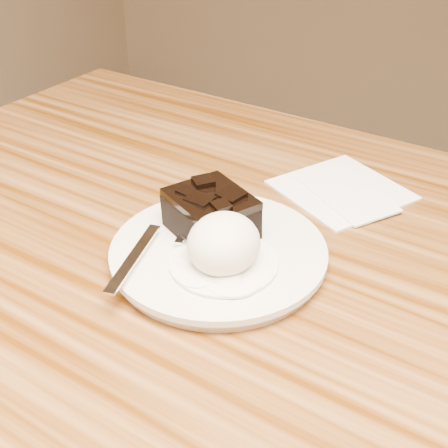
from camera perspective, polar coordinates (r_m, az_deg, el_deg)
The scene contains 9 objects.
plate at distance 0.59m, azimuth -0.53°, elevation -2.97°, with size 0.22×0.22×0.02m, color silver.
brownie at distance 0.60m, azimuth -1.29°, elevation 0.72°, with size 0.08×0.07×0.04m, color black.
ice_cream_scoop at distance 0.55m, azimuth -0.04°, elevation -1.90°, with size 0.07×0.07×0.06m, color white.
melt_puddle at distance 0.56m, azimuth -0.03°, elevation -3.81°, with size 0.10×0.10×0.00m, color white.
spoon at distance 0.60m, azimuth -2.97°, elevation -1.01°, with size 0.03×0.17×0.01m, color silver, non-canonical shape.
napkin at distance 0.73m, azimuth 11.22°, elevation 3.33°, with size 0.13×0.13×0.01m, color white.
crumb_a at distance 0.59m, azimuth -3.68°, elevation -1.67°, with size 0.01×0.01×0.00m, color black.
crumb_b at distance 0.58m, azimuth -0.15°, elevation -2.82°, with size 0.01×0.01×0.00m, color black.
crumb_c at distance 0.57m, azimuth -2.24°, elevation -2.92°, with size 0.01×0.00×0.00m, color black.
Camera 1 is at (0.18, -0.37, 1.11)m, focal length 47.51 mm.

